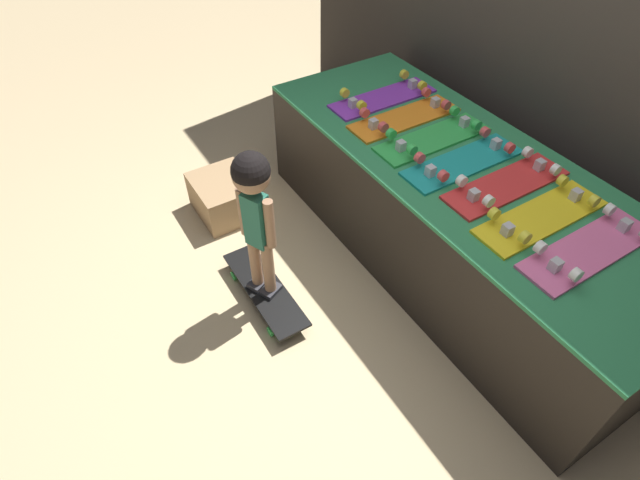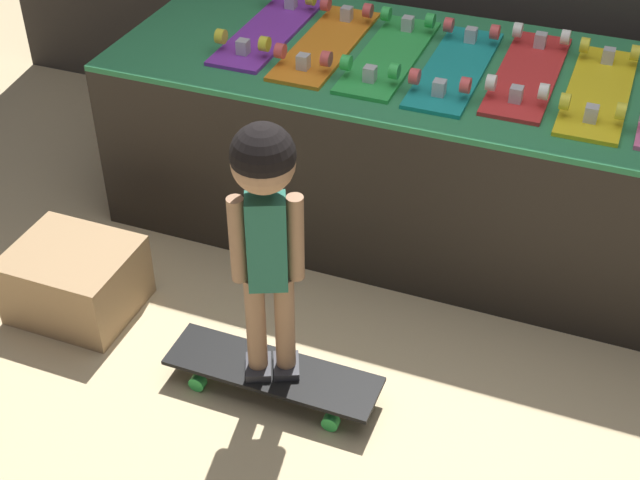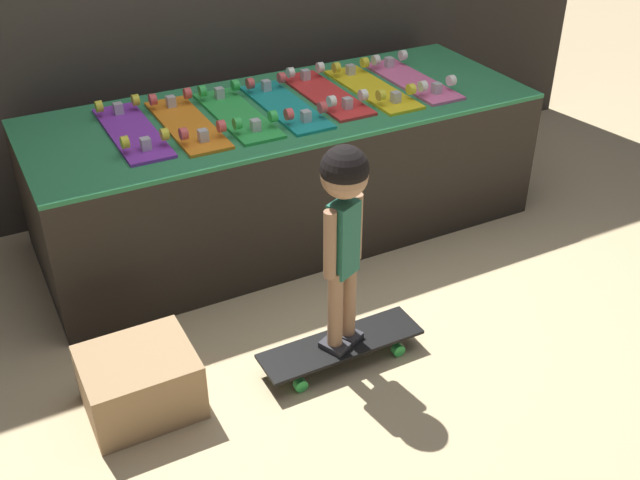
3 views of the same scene
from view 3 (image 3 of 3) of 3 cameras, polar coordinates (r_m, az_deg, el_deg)
ground_plane at (r=3.46m, az=1.90°, el=-3.68°), size 16.00×16.00×0.00m
display_rack at (r=3.76m, az=-2.68°, el=5.40°), size 2.43×0.91×0.67m
skateboard_purple_on_rack at (r=3.42m, az=-14.14°, el=8.14°), size 0.20×0.66×0.09m
skateboard_orange_on_rack at (r=3.45m, az=-10.13°, el=8.83°), size 0.20×0.66×0.09m
skateboard_green_on_rack at (r=3.52m, az=-6.35°, el=9.61°), size 0.20×0.66×0.09m
skateboard_teal_on_rack at (r=3.59m, az=-2.67°, el=10.27°), size 0.20×0.66×0.09m
skateboard_red_on_rack at (r=3.73m, az=0.42°, el=11.16°), size 0.20×0.66×0.09m
skateboard_yellow_on_rack at (r=3.81m, az=3.98°, el=11.55°), size 0.20×0.66×0.09m
skateboard_pink_on_rack at (r=3.94m, az=7.00°, el=12.09°), size 0.20×0.66×0.09m
skateboard_on_floor at (r=3.02m, az=1.62°, el=-8.06°), size 0.67×0.19×0.09m
child at (r=2.66m, az=1.81°, el=2.13°), size 0.19×0.17×0.86m
storage_box at (r=2.87m, az=-13.55°, el=-10.48°), size 0.40×0.34×0.24m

